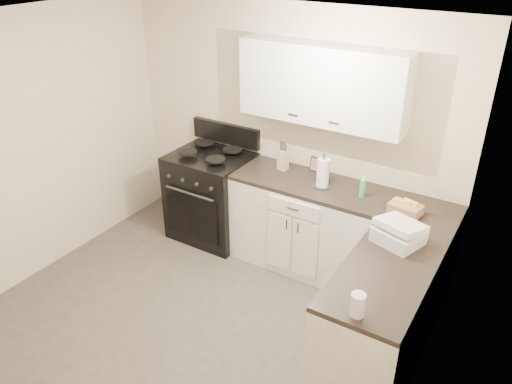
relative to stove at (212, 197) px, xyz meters
The scene contains 20 objects.
floor 1.70m from the stove, 64.00° to the right, with size 3.60×3.60×0.00m, color #473F38.
ceiling 2.62m from the stove, 64.00° to the right, with size 3.60×3.60×0.00m, color white.
wall_back 1.12m from the stove, 24.31° to the left, with size 3.60×3.60×0.00m, color beige.
wall_right 3.02m from the stove, 30.35° to the right, with size 3.60×3.60×0.00m, color beige.
wall_left 1.99m from the stove, 126.23° to the right, with size 3.60×3.60×0.00m, color beige.
base_cabinets_back 1.14m from the stove, ahead, with size 1.55×0.60×0.90m, color white.
base_cabinets_right 2.31m from the stove, 15.73° to the right, with size 0.60×1.90×0.90m, color white.
countertop_back 1.23m from the stove, ahead, with size 1.55×0.60×0.04m, color black.
countertop_right 2.35m from the stove, 15.73° to the right, with size 0.60×1.90×0.04m, color black.
upper_cabinets 1.80m from the stove, ahead, with size 1.55×0.30×0.70m, color white.
stove is the anchor object (origin of this frame).
knife_block 0.99m from the stove, ahead, with size 0.09×0.08×0.20m, color tan.
paper_towel 1.43m from the stove, ahead, with size 0.11×0.11×0.28m, color white.
soap_bottle 1.76m from the stove, ahead, with size 0.06×0.06×0.17m, color #3EA356.
picture_frame 1.24m from the stove, 14.42° to the left, with size 0.11×0.01×0.14m, color black.
wicker_basket 2.15m from the stove, ahead, with size 0.26×0.17×0.09m, color #AF7F53.
countertop_grill 2.30m from the stove, 14.05° to the right, with size 0.32×0.30×0.12m, color white.
glass_jar 2.72m from the stove, 33.68° to the right, with size 0.09×0.09×0.16m, color silver.
oven_mitt_near 2.26m from the stove, 32.97° to the right, with size 0.02×0.15×0.26m, color black.
oven_mitt_far 2.10m from the stove, 25.52° to the right, with size 0.02×0.16×0.28m, color black.
Camera 1 is at (2.22, -2.34, 3.05)m, focal length 35.00 mm.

